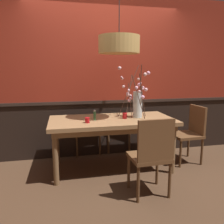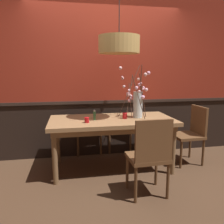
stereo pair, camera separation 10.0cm
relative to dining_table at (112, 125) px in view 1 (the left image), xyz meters
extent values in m
plane|color=#4C3321|center=(0.00, 0.00, -0.68)|extent=(24.00, 24.00, 0.00)
cube|color=black|center=(0.00, 0.66, -0.22)|extent=(5.31, 0.12, 0.92)
cube|color=#31241E|center=(0.00, 0.65, 0.26)|extent=(5.31, 0.14, 0.05)
cube|color=maroon|center=(0.00, 0.66, 1.11)|extent=(5.31, 0.12, 1.75)
cube|color=#997047|center=(0.00, 0.00, 0.06)|extent=(1.81, 0.88, 0.05)
cube|color=brown|center=(0.00, 0.00, -0.01)|extent=(1.70, 0.78, 0.08)
cylinder|color=brown|center=(-0.81, -0.35, -0.32)|extent=(0.07, 0.07, 0.71)
cylinder|color=brown|center=(0.81, -0.35, -0.32)|extent=(0.07, 0.07, 0.71)
cylinder|color=brown|center=(-0.81, 0.35, -0.32)|extent=(0.07, 0.07, 0.71)
cylinder|color=brown|center=(0.81, 0.35, -0.32)|extent=(0.07, 0.07, 0.71)
cube|color=brown|center=(0.27, 0.76, -0.23)|extent=(0.47, 0.45, 0.04)
cube|color=brown|center=(0.28, 0.95, 0.00)|extent=(0.42, 0.07, 0.41)
cylinder|color=brown|center=(0.44, 0.57, -0.46)|extent=(0.04, 0.04, 0.43)
cylinder|color=brown|center=(0.07, 0.60, -0.46)|extent=(0.04, 0.04, 0.43)
cylinder|color=brown|center=(0.47, 0.93, -0.46)|extent=(0.04, 0.04, 0.43)
cylinder|color=brown|center=(0.09, 0.96, -0.46)|extent=(0.04, 0.04, 0.43)
cube|color=brown|center=(-0.29, 0.75, -0.23)|extent=(0.46, 0.44, 0.04)
cube|color=brown|center=(-0.30, 0.95, 0.01)|extent=(0.43, 0.04, 0.45)
cylinder|color=brown|center=(-0.09, 0.57, -0.47)|extent=(0.04, 0.04, 0.43)
cylinder|color=brown|center=(-0.49, 0.56, -0.47)|extent=(0.04, 0.04, 0.43)
cylinder|color=brown|center=(-0.10, 0.95, -0.47)|extent=(0.04, 0.04, 0.43)
cylinder|color=brown|center=(-0.49, 0.94, -0.47)|extent=(0.04, 0.04, 0.43)
cube|color=brown|center=(0.28, -0.79, -0.23)|extent=(0.46, 0.41, 0.04)
cube|color=brown|center=(0.28, -0.96, 0.03)|extent=(0.42, 0.05, 0.47)
cylinder|color=brown|center=(0.08, -0.62, -0.46)|extent=(0.04, 0.04, 0.43)
cylinder|color=brown|center=(0.46, -0.61, -0.46)|extent=(0.04, 0.04, 0.43)
cylinder|color=brown|center=(0.09, -0.96, -0.46)|extent=(0.04, 0.04, 0.43)
cylinder|color=brown|center=(0.48, -0.95, -0.46)|extent=(0.04, 0.04, 0.43)
cube|color=brown|center=(1.20, -0.01, -0.23)|extent=(0.46, 0.44, 0.04)
cube|color=brown|center=(1.40, 0.00, 0.01)|extent=(0.06, 0.40, 0.44)
cylinder|color=brown|center=(1.02, -0.20, -0.47)|extent=(0.04, 0.04, 0.42)
cylinder|color=brown|center=(1.00, 0.16, -0.47)|extent=(0.04, 0.04, 0.42)
cylinder|color=brown|center=(1.40, -0.18, -0.47)|extent=(0.04, 0.04, 0.42)
cylinder|color=brown|center=(1.38, 0.18, -0.47)|extent=(0.04, 0.04, 0.42)
cylinder|color=silver|center=(0.40, 0.03, 0.28)|extent=(0.14, 0.14, 0.39)
cylinder|color=silver|center=(0.40, 0.03, 0.13)|extent=(0.12, 0.12, 0.09)
cylinder|color=#472D23|center=(0.43, 0.02, 0.48)|extent=(0.02, 0.11, 0.78)
sphere|color=beige|center=(0.50, 0.00, 0.73)|extent=(0.05, 0.05, 0.05)
sphere|color=#FBA7BE|center=(0.41, 0.02, 0.58)|extent=(0.05, 0.05, 0.05)
sphere|color=#F4ABCF|center=(0.47, 0.00, 0.53)|extent=(0.04, 0.04, 0.04)
sphere|color=#E7AABF|center=(0.46, -0.01, 0.54)|extent=(0.04, 0.04, 0.04)
sphere|color=#ECABC8|center=(0.43, -0.01, 0.60)|extent=(0.03, 0.03, 0.03)
cylinder|color=#472D23|center=(0.29, 0.06, 0.35)|extent=(0.02, 0.19, 0.51)
sphere|color=#F8B7BD|center=(0.26, 0.08, 0.42)|extent=(0.05, 0.05, 0.05)
sphere|color=#F1AFC9|center=(0.30, 0.06, 0.37)|extent=(0.04, 0.04, 0.04)
sphere|color=#EEB3C4|center=(0.26, 0.04, 0.50)|extent=(0.04, 0.04, 0.04)
sphere|color=#EDA6BA|center=(0.28, 0.08, 0.34)|extent=(0.05, 0.05, 0.05)
sphere|color=#F4B9C6|center=(0.26, 0.08, 0.44)|extent=(0.05, 0.05, 0.05)
cylinder|color=#472D23|center=(0.37, -0.09, 0.41)|extent=(0.20, 0.08, 0.64)
sphere|color=beige|center=(0.36, -0.15, 0.49)|extent=(0.04, 0.04, 0.04)
sphere|color=#F3B3D1|center=(0.33, -0.11, 0.54)|extent=(0.05, 0.05, 0.05)
sphere|color=beige|center=(0.34, -0.15, 0.67)|extent=(0.03, 0.03, 0.03)
cylinder|color=#472D23|center=(0.45, -0.03, 0.42)|extent=(0.17, 0.16, 0.66)
sphere|color=#F7A6C7|center=(0.51, -0.08, 0.75)|extent=(0.05, 0.05, 0.05)
sphere|color=#F9B8CE|center=(0.43, -0.01, 0.44)|extent=(0.05, 0.05, 0.05)
sphere|color=#FAB9CA|center=(0.50, -0.03, 0.51)|extent=(0.05, 0.05, 0.05)
sphere|color=#F1ADD0|center=(0.45, -0.04, 0.40)|extent=(0.06, 0.06, 0.06)
sphere|color=#F5B9C8|center=(0.45, -0.04, 0.52)|extent=(0.03, 0.03, 0.03)
cylinder|color=#472D23|center=(0.32, 0.24, 0.48)|extent=(0.39, 0.22, 0.78)
sphere|color=#EBACC1|center=(0.23, 0.35, 0.68)|extent=(0.03, 0.03, 0.03)
sphere|color=beige|center=(0.22, 0.43, 0.82)|extent=(0.06, 0.06, 0.06)
sphere|color=#EDA7BB|center=(0.33, 0.27, 0.49)|extent=(0.03, 0.03, 0.03)
cylinder|color=#472D23|center=(0.29, 0.12, 0.40)|extent=(0.18, 0.28, 0.63)
sphere|color=beige|center=(0.22, 0.18, 0.54)|extent=(0.04, 0.04, 0.04)
sphere|color=#EAAFCD|center=(0.32, 0.12, 0.40)|extent=(0.05, 0.05, 0.05)
sphere|color=beige|center=(0.30, 0.11, 0.41)|extent=(0.04, 0.04, 0.04)
sphere|color=#FDA9C0|center=(0.28, 0.12, 0.43)|extent=(0.04, 0.04, 0.04)
sphere|color=#F4BEC9|center=(0.21, 0.21, 0.66)|extent=(0.04, 0.04, 0.04)
sphere|color=#F0AFBD|center=(0.29, 0.13, 0.44)|extent=(0.04, 0.04, 0.04)
cylinder|color=red|center=(-0.38, -0.19, 0.12)|extent=(0.06, 0.06, 0.07)
torus|color=red|center=(-0.38, -0.19, 0.16)|extent=(0.07, 0.07, 0.01)
cylinder|color=silver|center=(-0.38, -0.19, 0.11)|extent=(0.04, 0.04, 0.04)
cylinder|color=red|center=(0.19, -0.02, 0.13)|extent=(0.07, 0.07, 0.09)
torus|color=red|center=(0.19, -0.02, 0.17)|extent=(0.07, 0.07, 0.01)
cylinder|color=silver|center=(0.19, -0.02, 0.12)|extent=(0.05, 0.05, 0.04)
cylinder|color=#2D5633|center=(-0.26, -0.05, 0.15)|extent=(0.04, 0.04, 0.13)
cylinder|color=beige|center=(-0.26, -0.05, 0.22)|extent=(0.03, 0.03, 0.02)
cylinder|color=tan|center=(0.10, -0.02, 1.14)|extent=(0.57, 0.57, 0.24)
sphere|color=#F9EAB7|center=(0.10, -0.02, 1.10)|extent=(0.14, 0.14, 0.14)
cylinder|color=black|center=(0.10, -0.02, 1.62)|extent=(0.01, 0.01, 0.74)
camera|label=1|loc=(-0.69, -3.18, 0.79)|focal=36.44mm
camera|label=2|loc=(-0.59, -3.20, 0.79)|focal=36.44mm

